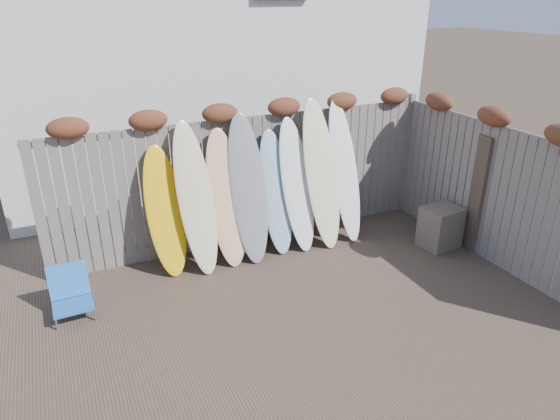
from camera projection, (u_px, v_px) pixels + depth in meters
name	position (u px, v px, depth m)	size (l,w,h in m)	color
ground	(321.00, 321.00, 6.05)	(80.00, 80.00, 0.00)	#493A2D
back_fence	(251.00, 170.00, 7.59)	(6.05, 0.28, 2.24)	slate
right_fence	(503.00, 189.00, 6.95)	(0.28, 4.40, 2.24)	slate
house	(195.00, 16.00, 10.36)	(8.50, 5.50, 6.33)	silver
beach_chair	(71.00, 293.00, 6.11)	(0.48, 0.51, 0.62)	#2360AF
wooden_crate	(440.00, 227.00, 7.72)	(0.56, 0.46, 0.65)	brown
lattice_panel	(460.00, 184.00, 7.80)	(0.05, 1.20, 1.80)	brown
surfboard_0	(165.00, 212.00, 6.86)	(0.52, 0.07, 1.86)	yellow
surfboard_1	(196.00, 199.00, 6.88)	(0.51, 0.07, 2.18)	beige
surfboard_2	(226.00, 198.00, 7.11)	(0.53, 0.07, 2.01)	#E8A98A
surfboard_3	(248.00, 189.00, 7.18)	(0.54, 0.07, 2.20)	gray
surfboard_4	(276.00, 193.00, 7.46)	(0.47, 0.07, 1.90)	#8FB7CF
surfboard_5	(297.00, 185.00, 7.52)	(0.50, 0.07, 2.06)	white
surfboard_6	(322.00, 174.00, 7.60)	(0.55, 0.07, 2.32)	beige
surfboard_7	(345.00, 171.00, 7.80)	(0.47, 0.07, 2.27)	white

